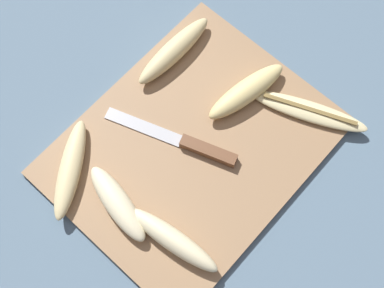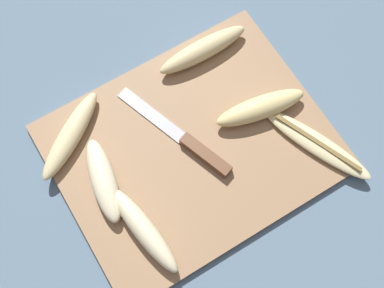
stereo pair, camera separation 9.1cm
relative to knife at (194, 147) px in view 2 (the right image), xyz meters
The scene contains 9 objects.
ground_plane 0.02m from the knife, 104.42° to the left, with size 4.00×4.00×0.00m, color slate.
cutting_board 0.01m from the knife, 104.42° to the left, with size 0.46×0.37×0.01m.
knife is the anchor object (origin of this frame).
banana_soft_right 0.21m from the knife, 30.19° to the right, with size 0.12×0.21×0.02m.
banana_bright_far 0.16m from the knife, behind, with size 0.07×0.16×0.04m.
banana_pale_long 0.17m from the knife, 150.27° to the right, with size 0.06×0.17×0.04m.
banana_golden_short 0.13m from the knife, ahead, with size 0.17×0.07×0.04m.
banana_ripe_center 0.21m from the knife, 143.98° to the left, with size 0.17×0.13×0.03m.
banana_mellow_near 0.18m from the knife, 53.85° to the left, with size 0.18×0.04×0.04m.
Camera 2 is at (-0.16, -0.27, 0.88)m, focal length 50.00 mm.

